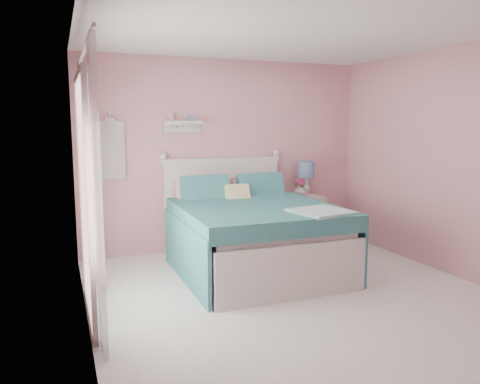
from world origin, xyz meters
TOP-DOWN VIEW (x-y plane):
  - floor at (0.00, 0.00)m, footprint 4.50×4.50m
  - room_shell at (0.00, 0.00)m, footprint 4.50×4.50m
  - bed at (-0.07, 1.15)m, footprint 1.74×2.19m
  - nightstand at (1.10, 1.99)m, footprint 0.49×0.48m
  - table_lamp at (1.15, 2.04)m, footprint 0.25×0.25m
  - vase at (1.03, 1.99)m, footprint 0.21×0.21m
  - teacup at (1.04, 1.88)m, footprint 0.13×0.13m
  - roses at (1.03, 1.98)m, footprint 0.14×0.11m
  - wall_shelf at (-0.63, 2.19)m, footprint 0.50×0.15m
  - hanging_dress at (-1.55, 2.18)m, footprint 0.34×0.03m
  - french_door at (-1.97, 0.40)m, footprint 0.04×1.32m
  - curtain_near at (-1.92, -0.34)m, footprint 0.04×0.40m
  - curtain_far at (-1.92, 1.14)m, footprint 0.04×0.40m

SIDE VIEW (x-z plane):
  - floor at x=0.00m, z-range 0.00..0.00m
  - nightstand at x=1.10m, z-range 0.00..0.70m
  - bed at x=-0.07m, z-range -0.22..1.05m
  - teacup at x=1.04m, z-range 0.70..0.78m
  - vase at x=1.03m, z-range 0.70..0.87m
  - roses at x=1.03m, z-range 0.85..0.97m
  - table_lamp at x=1.15m, z-range 0.80..1.29m
  - french_door at x=-1.97m, z-range -0.01..2.15m
  - curtain_near at x=-1.92m, z-range 0.02..2.34m
  - curtain_far at x=-1.92m, z-range 0.02..2.34m
  - hanging_dress at x=-1.55m, z-range 1.04..1.76m
  - room_shell at x=0.00m, z-range -0.67..3.83m
  - wall_shelf at x=-0.63m, z-range 1.61..1.86m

